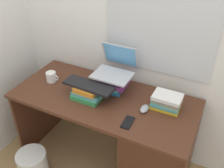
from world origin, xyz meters
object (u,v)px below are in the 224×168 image
Objects in this scene: book_stack_tall at (112,83)px; book_stack_keyboard_riser at (88,93)px; mug at (51,77)px; wastebasket at (33,165)px; book_stack_side at (166,101)px; desk at (145,146)px; keyboard at (89,86)px; laptop at (116,67)px; computer_mouse at (144,109)px; cell_phone at (128,122)px.

book_stack_keyboard_riser is at bearing -124.12° from book_stack_tall.
mug is at bearing 170.62° from book_stack_keyboard_riser.
book_stack_side is at bearing 28.59° from wastebasket.
desk is at bearing -2.38° from mug.
keyboard is (-0.12, -0.18, 0.05)m from book_stack_tall.
book_stack_keyboard_riser reaches higher than desk.
laptop reaches higher than wastebasket.
book_stack_tall is at bearing 47.97° from wastebasket.
computer_mouse is at bearing -1.29° from mug.
book_stack_tall is 1.04m from wastebasket.
desk is at bearing 58.27° from cell_phone.
keyboard is (-0.12, -0.24, -0.08)m from laptop.
computer_mouse is 1.16m from wastebasket.
keyboard is 4.04× the size of computer_mouse.
book_stack_side reaches higher than book_stack_keyboard_riser.
mug is (-1.03, -0.09, -0.02)m from book_stack_side.
laptop is at bearing 50.78° from wastebasket.
book_stack_tall is at bearing 11.98° from mug.
computer_mouse is (0.47, 0.05, -0.03)m from book_stack_keyboard_riser.
mug is at bearing -168.02° from book_stack_tall.
cell_phone is (0.84, -0.21, -0.04)m from mug.
laptop is (0.13, 0.25, 0.15)m from book_stack_keyboard_riser.
book_stack_keyboard_riser is 1.79× the size of cell_phone.
keyboard reaches higher than desk.
wastebasket is at bearing -135.28° from book_stack_keyboard_riser.
wastebasket is at bearing -165.19° from cell_phone.
book_stack_tall is at bearing 55.88° from book_stack_keyboard_riser.
book_stack_side is 0.72× the size of laptop.
laptop reaches higher than computer_mouse.
laptop reaches higher than mug.
book_stack_tall reaches higher than mug.
keyboard is 3.09× the size of cell_phone.
book_stack_tall is 0.44m from cell_phone.
keyboard is at bearing -177.37° from desk.
keyboard is at bearing -166.04° from book_stack_side.
laptop is (0.00, 0.06, 0.13)m from book_stack_tall.
book_stack_side is 0.80× the size of wastebasket.
book_stack_keyboard_riser is at bearing 44.72° from wastebasket.
book_stack_keyboard_riser is 0.07m from keyboard.
laptop is at bearing 65.21° from keyboard.
laptop reaches higher than book_stack_tall.
book_stack_side is 0.54× the size of keyboard.
keyboard is (-0.60, -0.15, 0.06)m from book_stack_side.
book_stack_keyboard_riser is at bearing -165.41° from book_stack_side.
laptop is at bearing 62.72° from book_stack_keyboard_riser.
desk is 3.64× the size of keyboard.
wastebasket is (-1.00, -0.54, -0.70)m from book_stack_side.
book_stack_tall is 1.88× the size of cell_phone.
book_stack_side reaches higher than desk.
book_stack_keyboard_riser reaches higher than computer_mouse.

